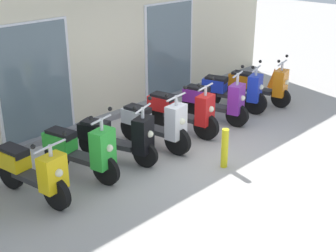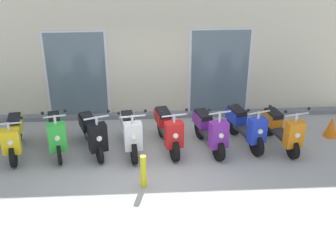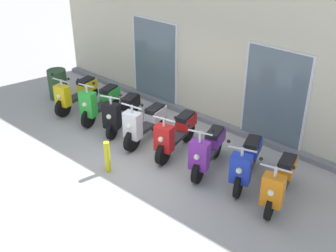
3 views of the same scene
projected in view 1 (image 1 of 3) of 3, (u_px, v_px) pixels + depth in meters
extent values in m
plane|color=#A8A39E|center=(203.00, 152.00, 8.61)|extent=(40.00, 40.00, 0.00)
cube|color=beige|center=(103.00, 24.00, 9.61)|extent=(10.68, 0.30, 4.01)
cube|color=slate|center=(115.00, 115.00, 10.20)|extent=(10.68, 0.20, 0.12)
cube|color=silver|center=(35.00, 84.00, 8.65)|extent=(1.56, 0.04, 2.30)
cube|color=slate|center=(36.00, 84.00, 8.63)|extent=(1.44, 0.02, 2.22)
cube|color=silver|center=(169.00, 52.00, 11.02)|extent=(1.56, 0.04, 2.30)
cube|color=slate|center=(170.00, 52.00, 11.00)|extent=(1.44, 0.02, 2.22)
cylinder|color=black|center=(57.00, 194.00, 6.75)|extent=(0.18, 0.51, 0.50)
cylinder|color=black|center=(11.00, 173.00, 7.32)|extent=(0.18, 0.51, 0.50)
cube|color=#2D2D30|center=(32.00, 177.00, 7.00)|extent=(0.35, 0.69, 0.09)
cube|color=yellow|center=(53.00, 173.00, 6.65)|extent=(0.41, 0.29, 0.54)
sphere|color=#F2EFCC|center=(59.00, 173.00, 6.56)|extent=(0.12, 0.12, 0.12)
cube|color=yellow|center=(12.00, 159.00, 7.16)|extent=(0.37, 0.56, 0.28)
cube|color=black|center=(13.00, 151.00, 7.08)|extent=(0.33, 0.51, 0.11)
cylinder|color=silver|center=(50.00, 151.00, 6.52)|extent=(0.06, 0.06, 0.19)
cylinder|color=silver|center=(50.00, 146.00, 6.49)|extent=(0.56, 0.12, 0.04)
sphere|color=black|center=(64.00, 133.00, 6.66)|extent=(0.07, 0.07, 0.07)
sphere|color=black|center=(33.00, 147.00, 6.24)|extent=(0.07, 0.07, 0.07)
cylinder|color=black|center=(106.00, 170.00, 7.42)|extent=(0.19, 0.50, 0.50)
cylinder|color=black|center=(57.00, 155.00, 7.93)|extent=(0.19, 0.50, 0.50)
cube|color=#2D2D30|center=(80.00, 157.00, 7.63)|extent=(0.40, 0.70, 0.09)
cube|color=green|center=(103.00, 149.00, 7.30)|extent=(0.42, 0.32, 0.63)
sphere|color=#F2EFCC|center=(109.00, 148.00, 7.22)|extent=(0.12, 0.12, 0.12)
cube|color=green|center=(60.00, 141.00, 7.77)|extent=(0.41, 0.57, 0.28)
cube|color=black|center=(61.00, 134.00, 7.69)|extent=(0.36, 0.53, 0.11)
cylinder|color=silver|center=(101.00, 125.00, 7.14)|extent=(0.06, 0.06, 0.22)
cylinder|color=silver|center=(101.00, 120.00, 7.11)|extent=(0.45, 0.14, 0.04)
sphere|color=black|center=(110.00, 109.00, 7.25)|extent=(0.07, 0.07, 0.07)
sphere|color=black|center=(91.00, 118.00, 6.89)|extent=(0.07, 0.07, 0.07)
cylinder|color=black|center=(146.00, 155.00, 8.00)|extent=(0.23, 0.45, 0.44)
cylinder|color=black|center=(90.00, 143.00, 8.43)|extent=(0.23, 0.45, 0.44)
cube|color=#2D2D30|center=(117.00, 144.00, 8.18)|extent=(0.48, 0.75, 0.09)
cube|color=black|center=(143.00, 135.00, 7.87)|extent=(0.44, 0.35, 0.61)
sphere|color=#F2EFCC|center=(150.00, 134.00, 7.81)|extent=(0.12, 0.12, 0.12)
cube|color=black|center=(94.00, 131.00, 8.29)|extent=(0.45, 0.59, 0.28)
cube|color=black|center=(95.00, 124.00, 8.22)|extent=(0.40, 0.54, 0.11)
cylinder|color=silver|center=(143.00, 113.00, 7.72)|extent=(0.06, 0.06, 0.20)
cylinder|color=silver|center=(143.00, 109.00, 7.69)|extent=(0.51, 0.21, 0.04)
sphere|color=black|center=(150.00, 98.00, 7.88)|extent=(0.07, 0.07, 0.07)
sphere|color=black|center=(135.00, 108.00, 7.43)|extent=(0.07, 0.07, 0.07)
cylinder|color=black|center=(178.00, 141.00, 8.43)|extent=(0.18, 0.53, 0.52)
cylinder|color=black|center=(133.00, 128.00, 9.00)|extent=(0.18, 0.53, 0.52)
cube|color=#2D2D30|center=(154.00, 129.00, 8.68)|extent=(0.35, 0.69, 0.09)
cube|color=white|center=(176.00, 122.00, 8.31)|extent=(0.41, 0.29, 0.62)
sphere|color=#F2EFCC|center=(182.00, 121.00, 8.23)|extent=(0.12, 0.12, 0.12)
cube|color=white|center=(136.00, 116.00, 8.85)|extent=(0.37, 0.56, 0.28)
cube|color=black|center=(138.00, 110.00, 8.77)|extent=(0.33, 0.51, 0.11)
cylinder|color=silver|center=(176.00, 101.00, 8.17)|extent=(0.06, 0.06, 0.20)
cylinder|color=silver|center=(176.00, 97.00, 8.14)|extent=(0.55, 0.12, 0.04)
sphere|color=black|center=(185.00, 87.00, 8.31)|extent=(0.07, 0.07, 0.07)
sphere|color=black|center=(167.00, 96.00, 7.89)|extent=(0.07, 0.07, 0.07)
cylinder|color=black|center=(206.00, 127.00, 9.06)|extent=(0.22, 0.53, 0.51)
cylinder|color=black|center=(158.00, 116.00, 9.63)|extent=(0.22, 0.53, 0.51)
cube|color=#2D2D30|center=(181.00, 116.00, 9.30)|extent=(0.39, 0.74, 0.09)
cube|color=red|center=(205.00, 110.00, 8.94)|extent=(0.42, 0.31, 0.58)
sphere|color=#F2EFCC|center=(211.00, 109.00, 8.86)|extent=(0.12, 0.12, 0.12)
cube|color=red|center=(162.00, 103.00, 9.46)|extent=(0.40, 0.57, 0.28)
cube|color=black|center=(163.00, 97.00, 9.39)|extent=(0.35, 0.52, 0.11)
cylinder|color=silver|center=(206.00, 91.00, 8.80)|extent=(0.06, 0.06, 0.21)
cylinder|color=silver|center=(206.00, 87.00, 8.77)|extent=(0.53, 0.14, 0.04)
sphere|color=black|center=(213.00, 78.00, 8.94)|extent=(0.07, 0.07, 0.07)
sphere|color=black|center=(199.00, 86.00, 8.52)|extent=(0.07, 0.07, 0.07)
cylinder|color=black|center=(237.00, 116.00, 9.68)|extent=(0.24, 0.49, 0.47)
cylinder|color=black|center=(192.00, 107.00, 10.15)|extent=(0.24, 0.49, 0.47)
cube|color=#2D2D30|center=(214.00, 107.00, 9.87)|extent=(0.42, 0.70, 0.09)
cube|color=purple|center=(236.00, 99.00, 9.56)|extent=(0.43, 0.33, 0.60)
sphere|color=#F2EFCC|center=(242.00, 98.00, 9.48)|extent=(0.12, 0.12, 0.12)
cube|color=purple|center=(196.00, 95.00, 9.99)|extent=(0.43, 0.58, 0.28)
cube|color=black|center=(198.00, 89.00, 9.92)|extent=(0.38, 0.53, 0.11)
cylinder|color=silver|center=(237.00, 80.00, 9.40)|extent=(0.06, 0.06, 0.26)
cylinder|color=silver|center=(238.00, 74.00, 9.36)|extent=(0.49, 0.17, 0.04)
sphere|color=black|center=(243.00, 67.00, 9.52)|extent=(0.07, 0.07, 0.07)
sphere|color=black|center=(233.00, 73.00, 9.12)|extent=(0.07, 0.07, 0.07)
cylinder|color=black|center=(256.00, 103.00, 10.33)|extent=(0.24, 0.51, 0.50)
cylinder|color=black|center=(210.00, 96.00, 10.78)|extent=(0.24, 0.51, 0.50)
cube|color=#2D2D30|center=(233.00, 95.00, 10.52)|extent=(0.45, 0.72, 0.09)
cube|color=#1E38C6|center=(255.00, 88.00, 10.22)|extent=(0.43, 0.34, 0.58)
sphere|color=#F2EFCC|center=(261.00, 87.00, 10.15)|extent=(0.12, 0.12, 0.12)
cube|color=#1E38C6|center=(215.00, 85.00, 10.63)|extent=(0.44, 0.59, 0.28)
cube|color=black|center=(216.00, 79.00, 10.56)|extent=(0.39, 0.54, 0.11)
cylinder|color=silver|center=(256.00, 72.00, 10.08)|extent=(0.06, 0.06, 0.18)
cylinder|color=silver|center=(256.00, 69.00, 10.05)|extent=(0.52, 0.20, 0.04)
sphere|color=black|center=(260.00, 61.00, 10.24)|extent=(0.07, 0.07, 0.07)
sphere|color=black|center=(253.00, 67.00, 9.79)|extent=(0.07, 0.07, 0.07)
cylinder|color=black|center=(281.00, 98.00, 10.74)|extent=(0.19, 0.46, 0.45)
cylinder|color=black|center=(236.00, 90.00, 11.28)|extent=(0.19, 0.46, 0.45)
cube|color=#2D2D30|center=(258.00, 90.00, 10.97)|extent=(0.40, 0.73, 0.09)
cube|color=orange|center=(281.00, 83.00, 10.62)|extent=(0.42, 0.32, 0.60)
sphere|color=#F2EFCC|center=(286.00, 82.00, 10.54)|extent=(0.12, 0.12, 0.12)
cube|color=orange|center=(241.00, 80.00, 11.12)|extent=(0.41, 0.57, 0.28)
cube|color=black|center=(243.00, 74.00, 11.05)|extent=(0.36, 0.53, 0.11)
cylinder|color=silver|center=(282.00, 67.00, 10.47)|extent=(0.06, 0.06, 0.21)
cylinder|color=silver|center=(283.00, 63.00, 10.44)|extent=(0.54, 0.15, 0.04)
sphere|color=black|center=(287.00, 56.00, 10.62)|extent=(0.07, 0.07, 0.07)
sphere|color=black|center=(279.00, 61.00, 10.19)|extent=(0.07, 0.07, 0.07)
cone|color=orange|center=(274.00, 77.00, 12.15)|extent=(0.32, 0.32, 0.52)
cylinder|color=yellow|center=(225.00, 148.00, 7.95)|extent=(0.12, 0.12, 0.70)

